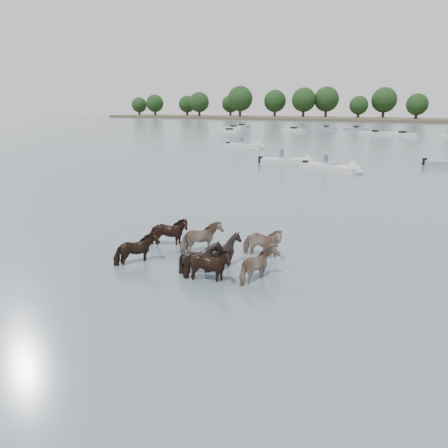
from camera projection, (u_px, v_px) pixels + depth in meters
The scene contains 7 objects.
ground at pixel (202, 270), 13.79m from camera, with size 400.00×400.00×0.00m, color #4A5E6B.
shoreline at pixel (284, 118), 172.07m from camera, with size 160.00×30.00×1.00m, color #4C4233.
pony_herd at pixel (207, 252), 14.27m from camera, with size 5.93×3.87×1.27m.
motorboat_a at pixel (294, 161), 39.21m from camera, with size 5.01×3.92×1.92m.
motorboat_b at pixel (339, 169), 34.28m from camera, with size 5.37×2.54×1.92m.
motorboat_f at pixel (250, 146), 53.80m from camera, with size 5.18×2.18×1.92m.
treeline at pixel (288, 102), 169.36m from camera, with size 149.58×22.54×12.56m.
Camera 1 is at (7.69, -10.47, 4.89)m, focal length 35.90 mm.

